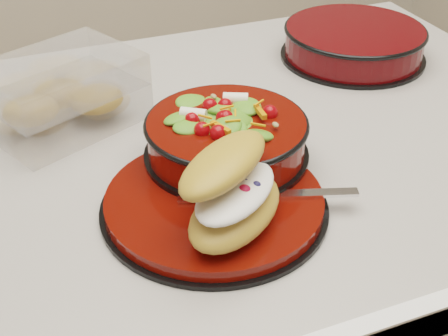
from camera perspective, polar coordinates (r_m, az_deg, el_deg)
name	(u,v)px	position (r m, az deg, el deg)	size (l,w,h in m)	color
dinner_plate	(215,203)	(0.71, -0.81, -3.18)	(0.26, 0.26, 0.02)	black
salad_bowl	(226,133)	(0.75, 0.21, 3.26)	(0.20, 0.20, 0.09)	black
croissant	(233,191)	(0.64, 0.85, -2.07)	(0.16, 0.16, 0.09)	#C38A3B
fork	(272,195)	(0.70, 4.42, -2.46)	(0.18, 0.08, 0.00)	silver
pastry_box	(62,94)	(0.89, -14.56, 6.54)	(0.24, 0.21, 0.09)	white
extra_bowl	(354,41)	(1.09, 11.80, 11.27)	(0.24, 0.24, 0.05)	black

